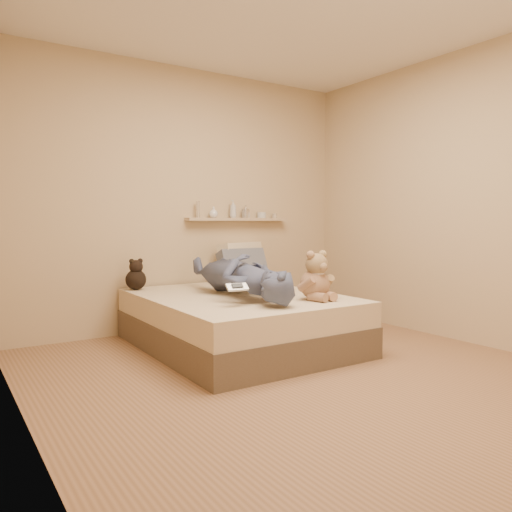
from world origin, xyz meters
TOP-DOWN VIEW (x-y plane):
  - room at (0.00, 0.00)m, footprint 3.80×3.80m
  - bed at (0.00, 0.93)m, footprint 1.50×1.90m
  - game_console at (-0.31, 0.43)m, footprint 0.17×0.09m
  - teddy_bear at (0.39, 0.36)m, footprint 0.33×0.31m
  - dark_plush at (-0.63, 1.70)m, footprint 0.19×0.19m
  - pillow_cream at (0.54, 1.76)m, footprint 0.59×0.39m
  - pillow_grey at (0.47, 1.62)m, footprint 0.50×0.27m
  - person at (-0.02, 0.86)m, footprint 0.72×1.55m
  - wall_shelf at (0.55, 1.84)m, footprint 1.20×0.12m
  - shelf_bottles at (0.51, 1.84)m, footprint 0.99×0.13m

SIDE VIEW (x-z plane):
  - bed at x=0.00m, z-range 0.00..0.45m
  - dark_plush at x=-0.63m, z-range 0.43..0.72m
  - game_console at x=-0.31m, z-range 0.57..0.62m
  - teddy_bear at x=0.39m, z-range 0.41..0.81m
  - pillow_grey at x=0.47m, z-range 0.44..0.80m
  - person at x=-0.02m, z-range 0.45..0.81m
  - pillow_cream at x=0.54m, z-range 0.44..0.86m
  - wall_shelf at x=0.55m, z-range 1.09..1.11m
  - shelf_bottles at x=0.51m, z-range 1.09..1.27m
  - room at x=0.00m, z-range -0.60..3.20m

